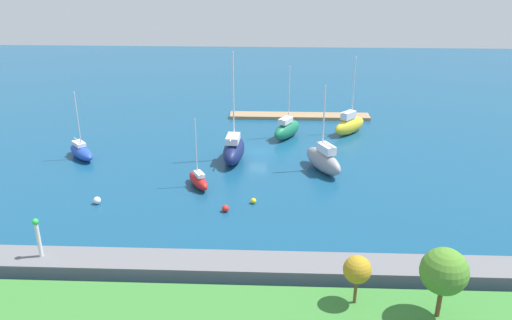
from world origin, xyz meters
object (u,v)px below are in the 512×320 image
(sailboat_red_center_basin, at_px, (198,180))
(sailboat_yellow_by_breakwater, at_px, (350,125))
(sailboat_green_along_channel, at_px, (287,129))
(sailboat_gray_inner_mooring, at_px, (323,160))
(park_tree_east, at_px, (357,270))
(mooring_buoy_yellow, at_px, (253,201))
(mooring_buoy_white, at_px, (97,200))
(park_tree_mideast, at_px, (444,272))
(sailboat_navy_off_beacon, at_px, (234,149))
(mooring_buoy_red, at_px, (225,208))
(harbor_beacon, at_px, (38,235))
(pier_dock, at_px, (299,116))
(sailboat_blue_mid_basin, at_px, (81,152))

(sailboat_red_center_basin, height_order, sailboat_yellow_by_breakwater, sailboat_yellow_by_breakwater)
(sailboat_green_along_channel, bearing_deg, sailboat_gray_inner_mooring, -129.19)
(park_tree_east, bearing_deg, sailboat_red_center_basin, -55.53)
(mooring_buoy_yellow, distance_m, mooring_buoy_white, 17.47)
(park_tree_mideast, distance_m, sailboat_navy_off_beacon, 37.02)
(sailboat_yellow_by_breakwater, bearing_deg, mooring_buoy_red, -169.07)
(harbor_beacon, xyz_separation_m, mooring_buoy_red, (-15.18, -11.52, -3.18))
(harbor_beacon, relative_size, mooring_buoy_yellow, 5.88)
(park_tree_east, bearing_deg, mooring_buoy_yellow, -64.76)
(sailboat_yellow_by_breakwater, relative_size, mooring_buoy_white, 14.01)
(sailboat_navy_off_beacon, bearing_deg, pier_dock, -22.91)
(park_tree_east, xyz_separation_m, sailboat_green_along_channel, (4.69, -40.07, -2.73))
(sailboat_red_center_basin, distance_m, sailboat_navy_off_beacon, 9.12)
(pier_dock, bearing_deg, sailboat_blue_mid_basin, 32.42)
(sailboat_blue_mid_basin, height_order, sailboat_gray_inner_mooring, sailboat_gray_inner_mooring)
(park_tree_mideast, height_order, mooring_buoy_white, park_tree_mideast)
(harbor_beacon, distance_m, sailboat_green_along_channel, 41.60)
(park_tree_mideast, relative_size, sailboat_navy_off_beacon, 0.39)
(pier_dock, relative_size, sailboat_gray_inner_mooring, 2.10)
(park_tree_east, relative_size, sailboat_yellow_by_breakwater, 0.35)
(harbor_beacon, distance_m, sailboat_yellow_by_breakwater, 49.03)
(sailboat_blue_mid_basin, distance_m, sailboat_green_along_channel, 29.36)
(harbor_beacon, bearing_deg, mooring_buoy_yellow, -143.14)
(pier_dock, distance_m, sailboat_navy_off_beacon, 21.37)
(harbor_beacon, height_order, sailboat_gray_inner_mooring, sailboat_gray_inner_mooring)
(sailboat_gray_inner_mooring, height_order, mooring_buoy_red, sailboat_gray_inner_mooring)
(harbor_beacon, xyz_separation_m, sailboat_blue_mid_basin, (5.73, -25.97, -2.61))
(harbor_beacon, relative_size, sailboat_yellow_by_breakwater, 0.32)
(harbor_beacon, relative_size, sailboat_navy_off_beacon, 0.26)
(sailboat_yellow_by_breakwater, bearing_deg, harbor_beacon, -176.80)
(sailboat_green_along_channel, bearing_deg, mooring_buoy_white, 166.91)
(mooring_buoy_red, bearing_deg, harbor_beacon, 37.20)
(sailboat_green_along_channel, xyz_separation_m, mooring_buoy_white, (21.48, 22.37, -0.94))
(sailboat_green_along_channel, relative_size, mooring_buoy_white, 12.77)
(park_tree_east, distance_m, sailboat_gray_inner_mooring, 28.00)
(mooring_buoy_red, bearing_deg, sailboat_blue_mid_basin, -34.65)
(sailboat_blue_mid_basin, distance_m, sailboat_yellow_by_breakwater, 39.12)
(harbor_beacon, bearing_deg, pier_dock, -118.40)
(mooring_buoy_yellow, bearing_deg, park_tree_east, 115.24)
(sailboat_red_center_basin, relative_size, sailboat_yellow_by_breakwater, 0.72)
(park_tree_east, height_order, mooring_buoy_red, park_tree_east)
(harbor_beacon, height_order, sailboat_red_center_basin, sailboat_red_center_basin)
(sailboat_blue_mid_basin, height_order, mooring_buoy_yellow, sailboat_blue_mid_basin)
(sailboat_red_center_basin, height_order, sailboat_blue_mid_basin, sailboat_blue_mid_basin)
(sailboat_green_along_channel, bearing_deg, mooring_buoy_yellow, -159.84)
(sailboat_green_along_channel, distance_m, mooring_buoy_white, 31.03)
(mooring_buoy_red, bearing_deg, sailboat_navy_off_beacon, -89.07)
(pier_dock, relative_size, mooring_buoy_white, 27.59)
(park_tree_mideast, bearing_deg, sailboat_navy_off_beacon, -60.96)
(harbor_beacon, relative_size, sailboat_red_center_basin, 0.44)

